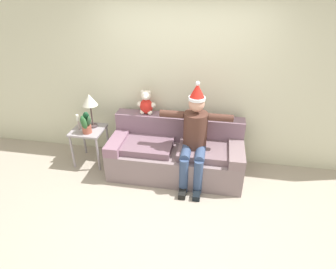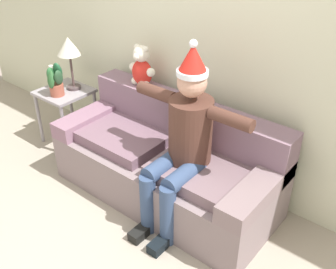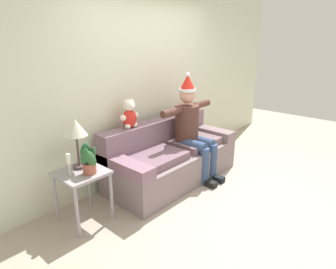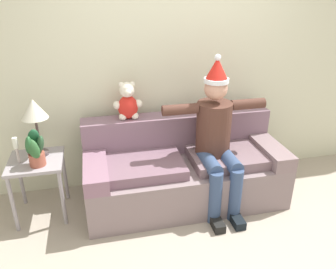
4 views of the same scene
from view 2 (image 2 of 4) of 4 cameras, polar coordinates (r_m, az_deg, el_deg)
ground_plane at (r=3.19m, az=-12.43°, el=-17.34°), size 10.00×10.00×0.00m
back_wall at (r=3.42m, az=5.55°, el=14.03°), size 7.00×0.10×2.70m
couch at (r=3.50m, az=0.03°, el=-4.03°), size 1.98×0.85×0.84m
person_seated at (r=3.01m, az=2.15°, el=-0.64°), size 1.02×0.77×1.51m
teddy_bear at (r=3.64m, az=-3.79°, el=9.56°), size 0.29×0.17×0.38m
side_table at (r=4.34m, az=-14.50°, el=4.90°), size 0.49×0.49×0.60m
table_lamp at (r=4.16m, az=-14.02°, el=11.84°), size 0.24×0.24×0.55m
potted_plant at (r=4.15m, az=-15.82°, el=7.43°), size 0.20×0.21×0.35m
candle_tall at (r=4.33m, az=-16.30°, el=8.39°), size 0.04×0.04×0.25m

